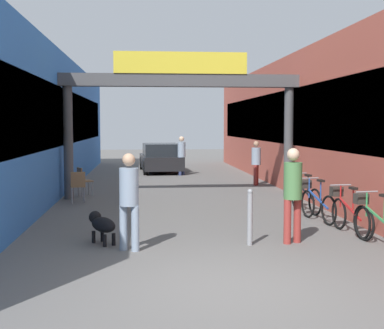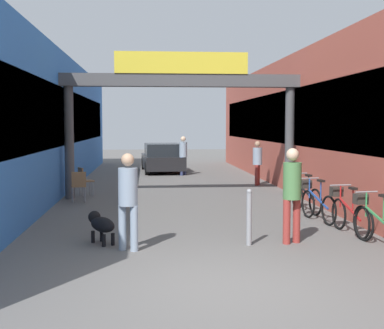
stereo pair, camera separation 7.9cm
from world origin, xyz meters
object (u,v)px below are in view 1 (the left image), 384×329
Objects in this scene: pedestrian_companion at (293,189)px; cafe_chair_wood_nearer at (78,184)px; pedestrian_with_dog at (129,195)px; bicycle_red_second at (348,212)px; parked_car_black at (161,158)px; bicycle_blue_third at (316,202)px; bollard_post_metal at (250,217)px; bicycle_black_farthest at (304,195)px; pedestrian_carrying_crate at (256,160)px; pedestrian_elderly_walking at (182,153)px; dog_on_leash at (102,224)px; cafe_chair_wood_farther at (83,179)px; bicycle_green_nearest at (377,222)px.

pedestrian_companion is 7.27m from cafe_chair_wood_nearer.
bicycle_red_second is (4.42, 1.13, -0.55)m from pedestrian_with_dog.
parked_car_black is at bearing 86.12° from pedestrian_with_dog.
bollard_post_metal is at bearing -130.70° from bicycle_blue_third.
pedestrian_with_dog is at bearing -138.40° from bicycle_black_farthest.
pedestrian_elderly_walking is (-2.45, 4.03, 0.05)m from pedestrian_carrying_crate.
pedestrian_with_dog is 5.81m from bicycle_black_farthest.
dog_on_leash is 0.77× the size of bollard_post_metal.
pedestrian_with_dog reaches higher than pedestrian_carrying_crate.
parked_car_black is (1.59, 14.96, 0.28)m from dog_on_leash.
bicycle_red_second is at bearing -89.61° from pedestrian_carrying_crate.
bicycle_red_second reaches higher than cafe_chair_wood_farther.
bicycle_blue_third is 1.00× the size of bicycle_black_farthest.
bicycle_green_nearest is at bearing -84.48° from bicycle_red_second.
pedestrian_elderly_walking reaches higher than cafe_chair_wood_nearer.
bollard_post_metal is 1.18× the size of cafe_chair_wood_farther.
cafe_chair_wood_nearer is (-1.07, 5.30, 0.17)m from dog_on_leash.
pedestrian_with_dog is at bearing -173.83° from pedestrian_companion.
dog_on_leash is 0.48× the size of bicycle_green_nearest.
bicycle_green_nearest is at bearing -50.02° from cafe_chair_wood_farther.
pedestrian_elderly_walking is at bearing 82.14° from pedestrian_with_dog.
bicycle_black_farthest is (0.10, 1.26, 0.00)m from bicycle_blue_third.
bollard_post_metal reaches higher than bicycle_black_farthest.
pedestrian_elderly_walking is 12.95m from bicycle_red_second.
parked_car_black is at bearing 94.29° from bollard_post_metal.
pedestrian_carrying_crate is 6.48m from cafe_chair_wood_farther.
pedestrian_with_dog is 0.42× the size of parked_car_black.
bicycle_black_farthest is 12.18m from parked_car_black.
parked_car_black is at bearing 103.70° from bicycle_blue_third.
dog_on_leash is 0.48× the size of bicycle_black_farthest.
dog_on_leash is 0.91× the size of cafe_chair_wood_farther.
pedestrian_with_dog is at bearing -77.51° from cafe_chair_wood_farther.
bicycle_green_nearest reaches higher than cafe_chair_wood_nearer.
pedestrian_companion is 1.71× the size of bollard_post_metal.
pedestrian_with_dog reaches higher than bicycle_blue_third.
pedestrian_elderly_walking reaches higher than bicycle_green_nearest.
pedestrian_with_dog is 3.05m from pedestrian_companion.
bollard_post_metal reaches higher than bicycle_blue_third.
pedestrian_carrying_crate is 7.13m from cafe_chair_wood_nearer.
pedestrian_with_dog is at bearing -148.57° from bicycle_blue_third.
pedestrian_elderly_walking is 1.91× the size of cafe_chair_wood_farther.
cafe_chair_wood_nearer is 1.00× the size of cafe_chair_wood_farther.
pedestrian_carrying_crate is 9.81m from bicycle_green_nearest.
pedestrian_with_dog is at bearing -49.32° from dog_on_leash.
pedestrian_with_dog is 1.07× the size of pedestrian_carrying_crate.
dog_on_leash is 5.41m from cafe_chair_wood_nearer.
pedestrian_companion is 9.57m from pedestrian_carrying_crate.
bicycle_blue_third is (4.76, 1.96, 0.07)m from dog_on_leash.
parked_car_black is (2.66, 9.66, 0.10)m from cafe_chair_wood_nearer.
bicycle_blue_third is (-0.30, 2.58, 0.00)m from bicycle_green_nearest.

